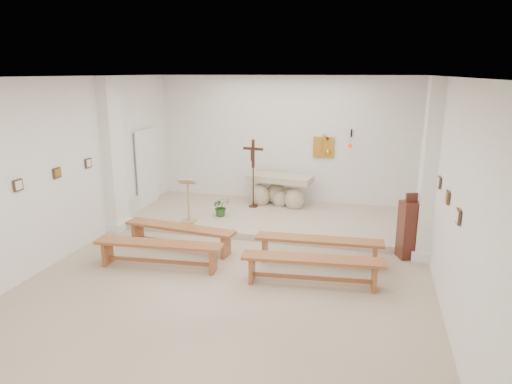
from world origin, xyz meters
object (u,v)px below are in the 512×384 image
(lectern, at_px, (188,200))
(altar, at_px, (279,192))
(bench_left_front, at_px, (180,232))
(bench_right_front, at_px, (319,245))
(bench_right_second, at_px, (312,265))
(donation_pedestal, at_px, (409,229))
(crucifix_stand, at_px, (253,168))
(bench_left_second, at_px, (159,249))

(lectern, bearing_deg, altar, 41.54)
(bench_left_front, distance_m, bench_right_front, 2.87)
(bench_right_front, height_order, bench_right_second, same)
(altar, distance_m, bench_right_front, 3.57)
(donation_pedestal, distance_m, bench_right_front, 1.84)
(bench_right_front, bearing_deg, bench_left_front, 176.73)
(crucifix_stand, height_order, bench_right_front, crucifix_stand)
(bench_right_front, relative_size, bench_left_second, 1.00)
(altar, distance_m, bench_right_second, 4.46)
(altar, bearing_deg, bench_left_second, -100.06)
(bench_left_front, bearing_deg, lectern, 112.04)
(bench_right_front, bearing_deg, donation_pedestal, 20.84)
(donation_pedestal, bearing_deg, lectern, 152.47)
(donation_pedestal, height_order, bench_left_second, donation_pedestal)
(altar, bearing_deg, bench_right_front, -57.37)
(bench_right_front, relative_size, bench_right_second, 1.00)
(donation_pedestal, relative_size, bench_left_second, 0.54)
(lectern, distance_m, bench_right_second, 3.94)
(altar, distance_m, lectern, 2.63)
(altar, height_order, crucifix_stand, crucifix_stand)
(bench_left_second, bearing_deg, crucifix_stand, 73.81)
(lectern, xyz_separation_m, donation_pedestal, (4.88, -0.55, -0.09))
(crucifix_stand, xyz_separation_m, bench_right_second, (2.07, -3.85, -0.79))
(donation_pedestal, bearing_deg, bench_left_second, 179.52)
(altar, bearing_deg, crucifix_stand, -141.24)
(altar, xyz_separation_m, bench_left_front, (-1.40, -3.25, -0.11))
(bench_right_front, distance_m, bench_left_second, 3.02)
(donation_pedestal, bearing_deg, bench_right_second, -155.45)
(lectern, xyz_separation_m, bench_right_front, (3.22, -1.30, -0.29))
(altar, height_order, lectern, lectern)
(crucifix_stand, xyz_separation_m, donation_pedestal, (3.74, -2.15, -0.59))
(altar, xyz_separation_m, bench_right_front, (1.47, -3.25, -0.11))
(lectern, height_order, bench_left_front, lectern)
(altar, xyz_separation_m, crucifix_stand, (-0.60, -0.35, 0.69))
(donation_pedestal, distance_m, bench_left_front, 4.60)
(altar, bearing_deg, bench_left_front, -104.95)
(donation_pedestal, relative_size, bench_right_front, 0.54)
(bench_left_second, relative_size, bench_right_second, 1.00)
(bench_left_front, height_order, bench_right_front, same)
(donation_pedestal, bearing_deg, altar, 120.30)
(altar, relative_size, bench_right_front, 0.73)
(bench_left_front, height_order, bench_right_second, same)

